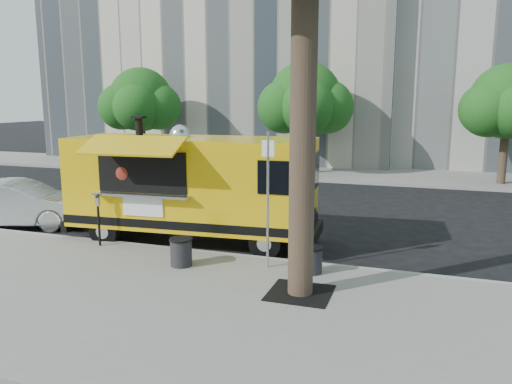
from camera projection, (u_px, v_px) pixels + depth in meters
ground at (229, 248)px, 13.08m from camera, size 120.00×120.00×0.00m
sidewalk at (150, 303)px, 9.34m from camera, size 60.00×6.00×0.15m
curb at (215, 255)px, 12.20m from camera, size 60.00×0.14×0.16m
far_sidewalk at (326, 173)px, 25.63m from camera, size 60.00×5.00×0.15m
tree_well at (300, 293)px, 9.62m from camera, size 1.20×1.20×0.02m
far_tree_a at (141, 100)px, 26.99m from camera, size 3.42×3.42×5.36m
far_tree_b at (305, 99)px, 24.51m from camera, size 3.60×3.60×5.50m
far_tree_c at (508, 102)px, 21.41m from camera, size 3.24×3.24×5.21m
sign_post at (268, 192)px, 10.81m from camera, size 0.28×0.06×3.00m
parking_meter at (98, 214)px, 12.59m from camera, size 0.11×0.11×1.33m
food_truck at (191, 185)px, 13.30m from camera, size 6.94×3.51×3.36m
sedan at (19, 204)px, 15.11m from camera, size 4.52×2.71×1.41m
trash_bin_left at (312, 259)px, 10.70m from camera, size 0.48×0.48×0.58m
trash_bin_right at (181, 251)px, 11.16m from camera, size 0.53×0.53×0.63m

